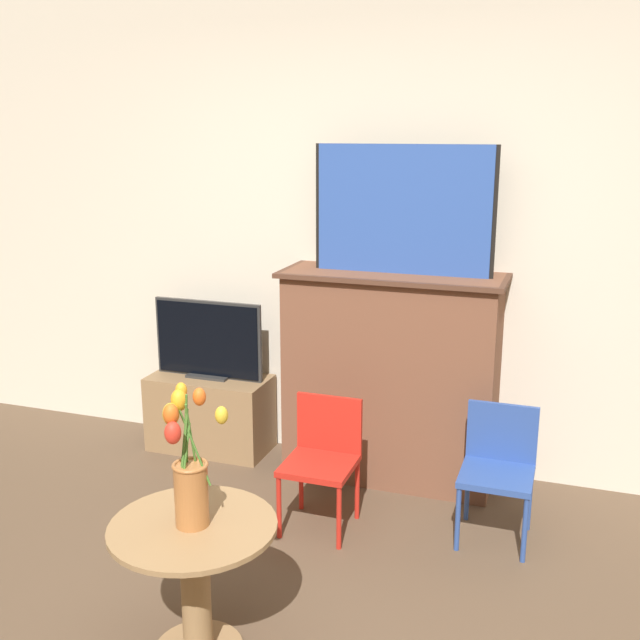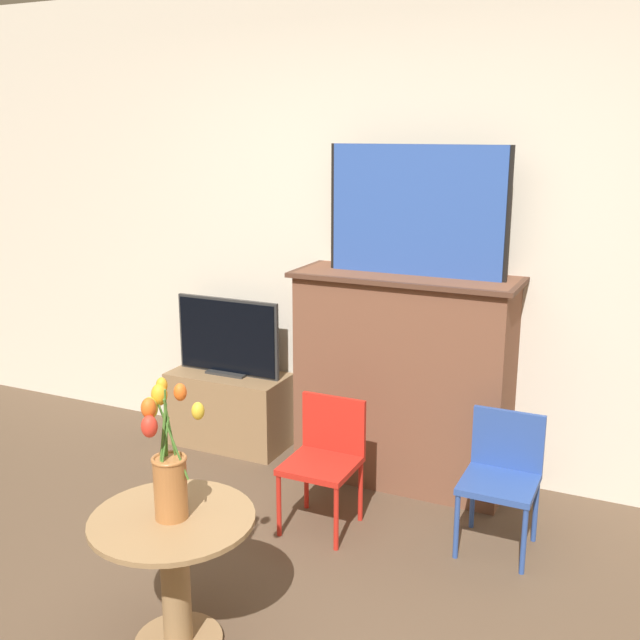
# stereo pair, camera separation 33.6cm
# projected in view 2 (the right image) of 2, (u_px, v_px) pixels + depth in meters

# --- Properties ---
(wall_back) EXTENTS (8.00, 0.06, 2.70)m
(wall_back) POSITION_uv_depth(u_px,v_px,m) (402.00, 233.00, 4.13)
(wall_back) COLOR beige
(wall_back) RESTS_ON ground
(fireplace_mantel) EXTENTS (1.20, 0.45, 1.17)m
(fireplace_mantel) POSITION_uv_depth(u_px,v_px,m) (403.00, 377.00, 4.07)
(fireplace_mantel) COLOR brown
(fireplace_mantel) RESTS_ON ground
(painting) EXTENTS (0.96, 0.03, 0.67)m
(painting) POSITION_uv_depth(u_px,v_px,m) (416.00, 211.00, 3.83)
(painting) COLOR black
(painting) RESTS_ON fireplace_mantel
(tv_stand) EXTENTS (0.73, 0.36, 0.46)m
(tv_stand) POSITION_uv_depth(u_px,v_px,m) (229.00, 409.00, 4.62)
(tv_stand) COLOR olive
(tv_stand) RESTS_ON ground
(tv_monitor) EXTENTS (0.68, 0.12, 0.47)m
(tv_monitor) POSITION_uv_depth(u_px,v_px,m) (228.00, 338.00, 4.52)
(tv_monitor) COLOR #2D2D2D
(tv_monitor) RESTS_ON tv_stand
(chair_red) EXTENTS (0.33, 0.33, 0.64)m
(chair_red) POSITION_uv_depth(u_px,v_px,m) (325.00, 454.00, 3.65)
(chair_red) COLOR red
(chair_red) RESTS_ON ground
(chair_blue) EXTENTS (0.33, 0.33, 0.64)m
(chair_blue) POSITION_uv_depth(u_px,v_px,m) (502.00, 472.00, 3.46)
(chair_blue) COLOR #2D4C99
(chair_blue) RESTS_ON ground
(side_table) EXTENTS (0.61, 0.61, 0.54)m
(side_table) POSITION_uv_depth(u_px,v_px,m) (175.00, 563.00, 2.78)
(side_table) COLOR #99754C
(side_table) RESTS_ON ground
(vase_tulips) EXTENTS (0.22, 0.21, 0.52)m
(vase_tulips) POSITION_uv_depth(u_px,v_px,m) (168.00, 464.00, 2.68)
(vase_tulips) COLOR #AD6B38
(vase_tulips) RESTS_ON side_table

